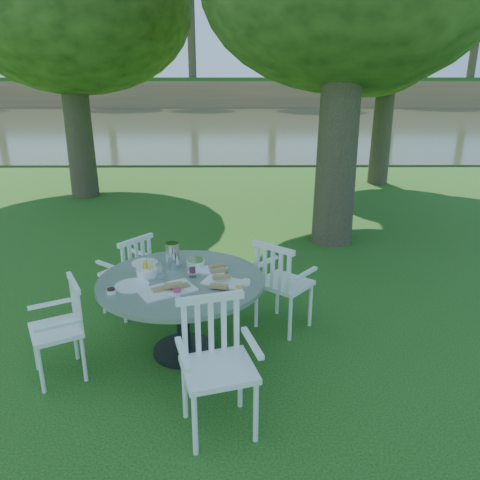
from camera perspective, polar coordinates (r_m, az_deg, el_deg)
name	(u,v)px	position (r m, az deg, el deg)	size (l,w,h in m)	color
ground	(240,326)	(4.80, 0.02, -10.43)	(140.00, 140.00, 0.00)	#13400D
table	(182,293)	(4.14, -7.11, -6.41)	(1.44, 1.44, 0.73)	black
chair_ne	(279,280)	(4.51, 4.77, -4.87)	(0.63, 0.63, 0.92)	white
chair_nw	(131,269)	(4.96, -13.11, -3.48)	(0.59, 0.59, 0.86)	white
chair_sw	(65,321)	(4.13, -20.51, -9.27)	(0.54, 0.55, 0.82)	white
chair_se	(215,353)	(3.34, -3.06, -13.63)	(0.59, 0.56, 0.95)	white
tableware	(173,271)	(4.14, -8.21, -3.71)	(1.16, 0.95, 0.24)	white
river	(237,123)	(27.28, -0.35, 14.05)	(100.00, 28.00, 0.12)	#343A22
far_bank	(240,21)	(45.56, -0.02, 25.17)	(100.00, 18.00, 15.20)	olive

